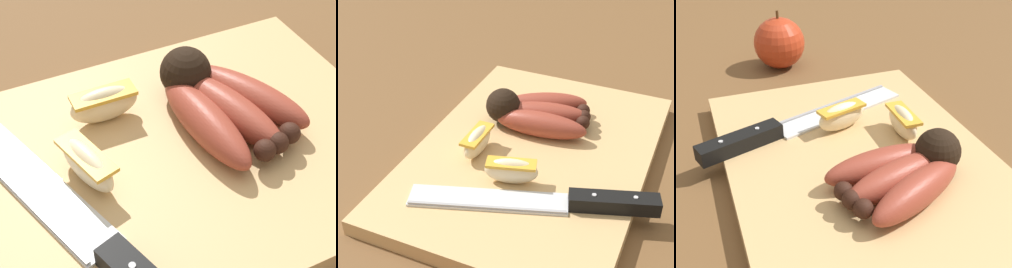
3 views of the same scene
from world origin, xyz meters
TOP-DOWN VIEW (x-y plane):
  - ground_plane at (0.00, 0.00)m, footprint 6.00×6.00m
  - cutting_board at (-0.01, 0.01)m, footprint 0.41×0.29m
  - banana_bunch at (0.05, 0.03)m, footprint 0.11×0.15m
  - chefs_knife at (-0.10, -0.07)m, footprint 0.12×0.27m
  - apple_wedge_near at (-0.08, 0.01)m, footprint 0.04×0.07m
  - apple_wedge_middle at (-0.04, 0.07)m, footprint 0.06×0.02m

SIDE VIEW (x-z plane):
  - ground_plane at x=0.00m, z-range 0.00..0.00m
  - cutting_board at x=-0.01m, z-range 0.00..0.02m
  - chefs_knife at x=-0.10m, z-range 0.02..0.04m
  - apple_wedge_near at x=-0.08m, z-range 0.02..0.05m
  - apple_wedge_middle at x=-0.04m, z-range 0.02..0.05m
  - banana_bunch at x=0.05m, z-range 0.01..0.06m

